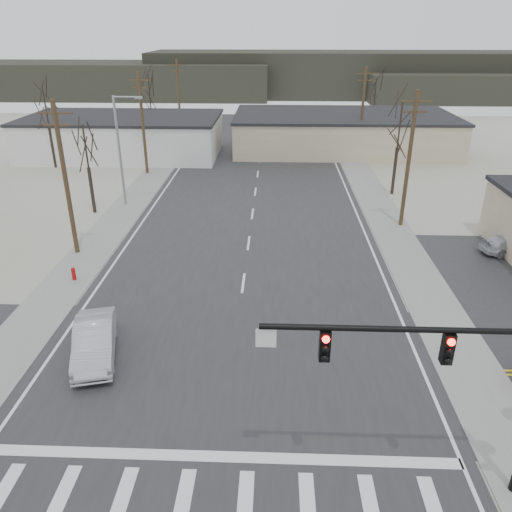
{
  "coord_description": "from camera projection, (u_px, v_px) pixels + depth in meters",
  "views": [
    {
      "loc": [
        1.78,
        -18.22,
        13.98
      ],
      "look_at": [
        0.82,
        6.32,
        2.6
      ],
      "focal_mm": 35.0,
      "sensor_mm": 36.0,
      "label": 1
    }
  ],
  "objects": [
    {
      "name": "building_left_far",
      "position": [
        124.0,
        136.0,
        58.35
      ],
      "size": [
        22.3,
        12.3,
        4.5
      ],
      "color": "silver",
      "rests_on": "ground"
    },
    {
      "name": "cross_road",
      "position": [
        232.0,
        366.0,
        22.45
      ],
      "size": [
        90.0,
        10.0,
        0.04
      ],
      "primitive_type": "cube",
      "color": "#262628",
      "rests_on": "ground"
    },
    {
      "name": "sidewalk_right",
      "position": [
        384.0,
        216.0,
        40.21
      ],
      "size": [
        3.0,
        90.0,
        0.06
      ],
      "primitive_type": "cube",
      "color": "gray",
      "rests_on": "ground"
    },
    {
      "name": "tree_right_far",
      "position": [
        375.0,
        94.0,
        66.74
      ],
      "size": [
        3.52,
        3.52,
        7.84
      ],
      "color": "#2E231C",
      "rests_on": "ground"
    },
    {
      "name": "tree_right_mid",
      "position": [
        400.0,
        128.0,
        43.1
      ],
      "size": [
        3.74,
        3.74,
        8.33
      ],
      "color": "#2E231C",
      "rests_on": "ground"
    },
    {
      "name": "car_parked_silver",
      "position": [
        512.0,
        245.0,
        33.35
      ],
      "size": [
        4.38,
        2.39,
        1.2
      ],
      "primitive_type": "imported",
      "rotation": [
        0.0,
        0.0,
        1.75
      ],
      "color": "#B7BCC2",
      "rests_on": "parking_lot"
    },
    {
      "name": "building_right_far",
      "position": [
        343.0,
        132.0,
        61.1
      ],
      "size": [
        26.3,
        14.3,
        4.3
      ],
      "color": "beige",
      "rests_on": "ground"
    },
    {
      "name": "hill_center",
      "position": [
        338.0,
        74.0,
        107.09
      ],
      "size": [
        80.0,
        18.0,
        9.0
      ],
      "primitive_type": "cube",
      "color": "#333026",
      "rests_on": "ground"
    },
    {
      "name": "sidewalk_left",
      "position": [
        124.0,
        212.0,
        40.96
      ],
      "size": [
        3.0,
        90.0,
        0.06
      ],
      "primitive_type": "cube",
      "color": "gray",
      "rests_on": "ground"
    },
    {
      "name": "upole_right_b",
      "position": [
        362.0,
        111.0,
        56.13
      ],
      "size": [
        2.2,
        0.3,
        10.0
      ],
      "color": "#4B3A22",
      "rests_on": "ground"
    },
    {
      "name": "upole_left_c",
      "position": [
        143.0,
        122.0,
        49.69
      ],
      "size": [
        2.2,
        0.3,
        10.0
      ],
      "color": "#4B3A22",
      "rests_on": "ground"
    },
    {
      "name": "hill_left",
      "position": [
        103.0,
        80.0,
        105.65
      ],
      "size": [
        70.0,
        18.0,
        7.0
      ],
      "primitive_type": "cube",
      "color": "#333026",
      "rests_on": "ground"
    },
    {
      "name": "main_road",
      "position": [
        249.0,
        238.0,
        36.05
      ],
      "size": [
        18.0,
        110.0,
        0.05
      ],
      "primitive_type": "cube",
      "color": "#262628",
      "rests_on": "ground"
    },
    {
      "name": "fire_hydrant",
      "position": [
        74.0,
        274.0,
        29.88
      ],
      "size": [
        0.24,
        0.24,
        0.87
      ],
      "color": "#A50C0C",
      "rests_on": "ground"
    },
    {
      "name": "upole_left_d",
      "position": [
        179.0,
        96.0,
        67.82
      ],
      "size": [
        2.2,
        0.3,
        10.0
      ],
      "color": "#4B3A22",
      "rests_on": "ground"
    },
    {
      "name": "streetlight_main",
      "position": [
        121.0,
        145.0,
        40.65
      ],
      "size": [
        2.4,
        0.25,
        9.0
      ],
      "color": "gray",
      "rests_on": "ground"
    },
    {
      "name": "traffic_signal_mast",
      "position": [
        480.0,
        375.0,
        14.59
      ],
      "size": [
        8.95,
        0.43,
        7.2
      ],
      "color": "black",
      "rests_on": "ground"
    },
    {
      "name": "upole_left_b",
      "position": [
        65.0,
        178.0,
        31.55
      ],
      "size": [
        2.2,
        0.3,
        10.0
      ],
      "color": "#4B3A22",
      "rests_on": "ground"
    },
    {
      "name": "tree_left_far",
      "position": [
        150.0,
        94.0,
        62.03
      ],
      "size": [
        3.96,
        3.96,
        8.82
      ],
      "color": "#2E231C",
      "rests_on": "ground"
    },
    {
      "name": "sedan_crossing",
      "position": [
        94.0,
        341.0,
        22.8
      ],
      "size": [
        2.93,
        5.22,
        1.63
      ],
      "primitive_type": "imported",
      "rotation": [
        0.0,
        0.0,
        0.26
      ],
      "color": "#A5A9AF",
      "rests_on": "main_road"
    },
    {
      "name": "tree_left_mid",
      "position": [
        46.0,
        108.0,
        51.43
      ],
      "size": [
        3.96,
        3.96,
        8.82
      ],
      "color": "#2E231C",
      "rests_on": "ground"
    },
    {
      "name": "tree_left_near",
      "position": [
        86.0,
        149.0,
        38.86
      ],
      "size": [
        3.3,
        3.3,
        7.35
      ],
      "color": "#2E231C",
      "rests_on": "ground"
    },
    {
      "name": "car_far_b",
      "position": [
        214.0,
        124.0,
        73.72
      ],
      "size": [
        1.94,
        4.22,
        1.4
      ],
      "primitive_type": "imported",
      "rotation": [
        0.0,
        0.0,
        0.07
      ],
      "color": "black",
      "rests_on": "main_road"
    },
    {
      "name": "ground",
      "position": [
        232.0,
        367.0,
        22.46
      ],
      "size": [
        140.0,
        140.0,
        0.0
      ],
      "primitive_type": "plane",
      "color": "silver",
      "rests_on": "ground"
    },
    {
      "name": "upole_right_a",
      "position": [
        409.0,
        158.0,
        36.18
      ],
      "size": [
        2.2,
        0.3,
        10.0
      ],
      "color": "#4B3A22",
      "rests_on": "ground"
    },
    {
      "name": "car_far_a",
      "position": [
        263.0,
        133.0,
        67.15
      ],
      "size": [
        3.29,
        5.92,
        1.62
      ],
      "primitive_type": "imported",
      "rotation": [
        0.0,
        0.0,
        2.95
      ],
      "color": "black",
      "rests_on": "main_road"
    }
  ]
}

